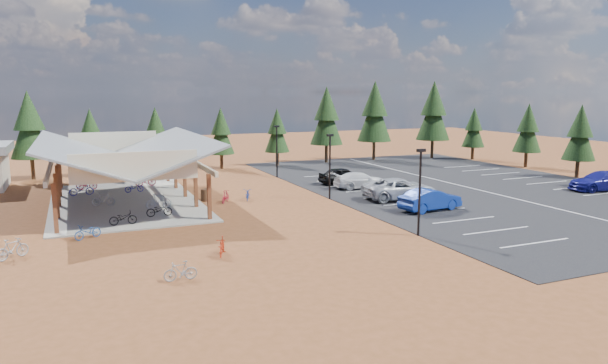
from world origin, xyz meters
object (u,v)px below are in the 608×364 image
at_px(lamp_post_2, 277,147).
at_px(bike_4, 159,210).
at_px(bike_3, 87,184).
at_px(bike_9, 12,249).
at_px(car_1, 430,200).
at_px(lamp_post_1, 330,162).
at_px(bike_13, 180,271).
at_px(bike_2, 81,189).
at_px(trash_bin_0, 208,194).
at_px(bike_15, 225,197).
at_px(bike_5, 159,201).
at_px(bike_0, 123,218).
at_px(bike_pavilion, 122,153).
at_px(car_7, 601,181).
at_px(lamp_post_0, 420,186).
at_px(bike_14, 248,194).
at_px(car_3, 361,180).
at_px(trash_bin_1, 205,195).
at_px(bike_7, 146,180).
at_px(bike_11, 222,246).
at_px(car_2, 400,189).
at_px(car_4, 343,176).
at_px(bike_10, 88,232).
at_px(bike_6, 134,187).
at_px(bike_1, 103,199).

bearing_deg(lamp_post_2, bike_4, -135.05).
relative_size(bike_3, bike_9, 0.98).
bearing_deg(bike_3, car_1, -118.25).
xyz_separation_m(lamp_post_1, bike_13, (-14.30, -14.30, -2.52)).
relative_size(bike_2, bike_13, 1.23).
height_order(trash_bin_0, bike_15, bike_15).
height_order(bike_2, bike_5, bike_5).
distance_m(bike_0, car_1, 20.85).
xyz_separation_m(bike_pavilion, bike_0, (-0.78, -7.80, -3.28)).
relative_size(lamp_post_2, bike_9, 2.92).
distance_m(bike_2, car_7, 43.51).
relative_size(lamp_post_0, bike_14, 2.90).
height_order(bike_2, car_7, car_7).
bearing_deg(bike_3, bike_5, -145.32).
bearing_deg(lamp_post_0, bike_4, 141.28).
relative_size(lamp_post_1, bike_9, 2.92).
distance_m(bike_5, car_3, 17.70).
xyz_separation_m(bike_5, bike_9, (-8.53, -8.87, -0.12)).
height_order(trash_bin_1, bike_7, bike_7).
bearing_deg(bike_9, bike_5, -80.35).
bearing_deg(bike_4, bike_2, 25.79).
bearing_deg(lamp_post_0, bike_11, 176.66).
relative_size(bike_13, bike_15, 0.96).
relative_size(bike_14, car_3, 0.37).
distance_m(bike_2, car_2, 25.58).
distance_m(lamp_post_2, bike_4, 19.00).
height_order(lamp_post_0, bike_13, lamp_post_0).
xyz_separation_m(lamp_post_0, bike_4, (-13.33, 10.69, -2.43)).
height_order(lamp_post_2, bike_7, lamp_post_2).
xyz_separation_m(lamp_post_0, bike_13, (-14.30, -2.30, -2.52)).
bearing_deg(bike_5, bike_11, 178.65).
distance_m(bike_pavilion, car_4, 19.42).
distance_m(bike_15, car_4, 12.74).
bearing_deg(car_2, bike_2, 68.33).
distance_m(bike_3, car_1, 28.70).
height_order(bike_11, car_4, car_4).
bearing_deg(lamp_post_0, bike_pavilion, 131.42).
bearing_deg(car_3, lamp_post_1, 130.78).
xyz_separation_m(bike_11, bike_13, (-2.67, -2.98, -0.04)).
bearing_deg(bike_14, lamp_post_0, -46.60).
xyz_separation_m(bike_pavilion, bike_4, (1.67, -6.31, -3.28)).
relative_size(trash_bin_0, bike_10, 0.55).
relative_size(bike_6, car_1, 0.32).
relative_size(bike_7, car_7, 0.32).
relative_size(bike_1, bike_11, 0.99).
xyz_separation_m(trash_bin_1, bike_4, (-4.08, -4.44, 0.10)).
bearing_deg(lamp_post_1, bike_9, -160.29).
xyz_separation_m(bike_1, bike_6, (2.67, 4.85, -0.09)).
height_order(bike_2, bike_6, bike_2).
xyz_separation_m(lamp_post_2, bike_0, (-15.78, -14.80, -2.44)).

